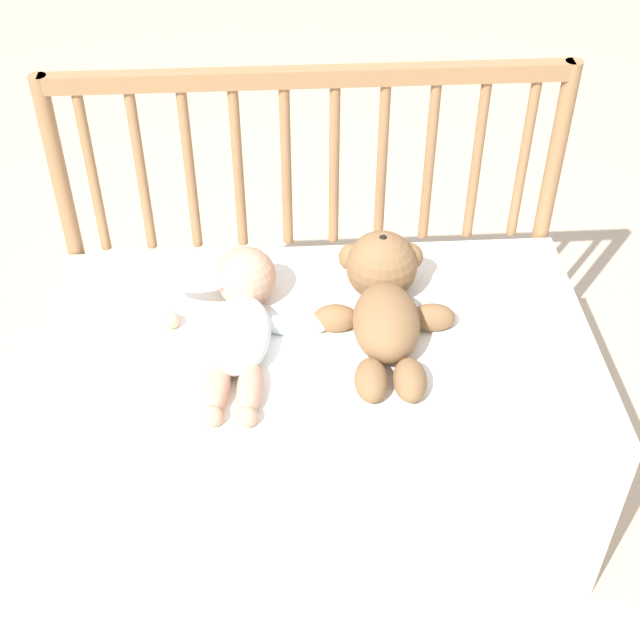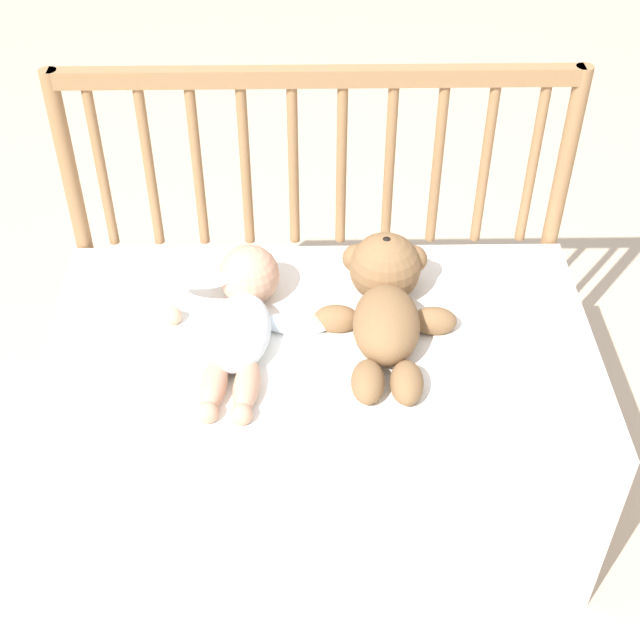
{
  "view_description": "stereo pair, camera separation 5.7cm",
  "coord_description": "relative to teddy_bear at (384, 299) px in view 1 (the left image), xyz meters",
  "views": [
    {
      "loc": [
        -0.08,
        -1.29,
        1.65
      ],
      "look_at": [
        0.0,
        -0.0,
        0.52
      ],
      "focal_mm": 50.0,
      "sensor_mm": 36.0,
      "label": 1
    },
    {
      "loc": [
        -0.02,
        -1.29,
        1.65
      ],
      "look_at": [
        0.0,
        -0.0,
        0.52
      ],
      "focal_mm": 50.0,
      "sensor_mm": 36.0,
      "label": 2
    }
  ],
  "objects": [
    {
      "name": "ground_plane",
      "position": [
        -0.13,
        -0.05,
        -0.52
      ],
      "size": [
        12.0,
        12.0,
        0.0
      ],
      "primitive_type": "plane",
      "color": "#C6B293"
    },
    {
      "name": "crib_mattress",
      "position": [
        -0.13,
        -0.05,
        -0.29
      ],
      "size": [
        1.09,
        0.63,
        0.46
      ],
      "color": "white",
      "rests_on": "ground_plane"
    },
    {
      "name": "crib_rail",
      "position": [
        -0.13,
        0.29,
        0.08
      ],
      "size": [
        1.09,
        0.04,
        0.87
      ],
      "color": "#997047",
      "rests_on": "ground_plane"
    },
    {
      "name": "blanket",
      "position": [
        -0.15,
        -0.06,
        -0.06
      ],
      "size": [
        0.82,
        0.55,
        0.01
      ],
      "color": "white",
      "rests_on": "crib_mattress"
    },
    {
      "name": "teddy_bear",
      "position": [
        0.0,
        0.0,
        0.0
      ],
      "size": [
        0.29,
        0.41,
        0.15
      ],
      "color": "olive",
      "rests_on": "crib_mattress"
    },
    {
      "name": "baby",
      "position": [
        -0.28,
        -0.02,
        -0.01
      ],
      "size": [
        0.34,
        0.43,
        0.12
      ],
      "color": "white",
      "rests_on": "crib_mattress"
    }
  ]
}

